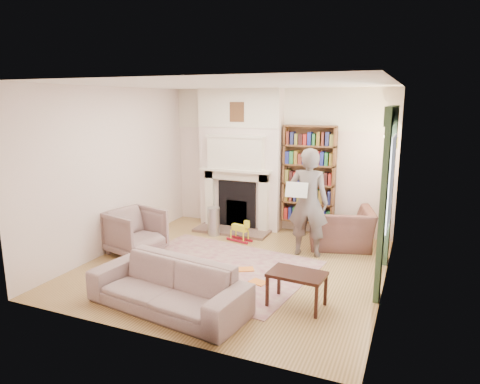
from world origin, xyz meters
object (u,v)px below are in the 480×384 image
at_px(armchair_left, 135,232).
at_px(paraffin_heater, 214,221).
at_px(man_reading, 308,203).
at_px(coffee_table, 297,289).
at_px(rocking_horse, 240,230).
at_px(armchair_reading, 340,228).
at_px(sofa, 168,286).
at_px(bookcase, 309,175).

relative_size(armchair_left, paraffin_heater, 1.52).
height_order(man_reading, coffee_table, man_reading).
bearing_deg(paraffin_heater, rocking_horse, -14.02).
bearing_deg(coffee_table, armchair_reading, 92.08).
relative_size(armchair_left, sofa, 0.40).
xyz_separation_m(bookcase, armchair_left, (-2.44, -2.24, -0.79)).
bearing_deg(man_reading, sofa, 62.34).
relative_size(man_reading, paraffin_heater, 3.32).
xyz_separation_m(sofa, rocking_horse, (-0.20, 2.78, -0.09)).
height_order(armchair_reading, sofa, armchair_reading).
height_order(armchair_left, rocking_horse, armchair_left).
xyz_separation_m(sofa, man_reading, (1.13, 2.56, 0.61)).
bearing_deg(rocking_horse, armchair_reading, 26.19).
relative_size(man_reading, coffee_table, 2.60).
bearing_deg(bookcase, paraffin_heater, -153.73).
xyz_separation_m(man_reading, rocking_horse, (-1.33, 0.21, -0.70)).
relative_size(armchair_left, rocking_horse, 1.75).
height_order(bookcase, sofa, bookcase).
bearing_deg(paraffin_heater, sofa, -74.60).
bearing_deg(man_reading, bookcase, -80.21).
relative_size(man_reading, rocking_horse, 3.80).
distance_m(armchair_reading, armchair_left, 3.58).
distance_m(bookcase, paraffin_heater, 2.05).
relative_size(bookcase, armchair_reading, 1.69).
distance_m(bookcase, armchair_left, 3.40).
distance_m(armchair_left, rocking_horse, 1.90).
distance_m(bookcase, coffee_table, 3.25).
bearing_deg(armchair_left, coffee_table, -90.77).
xyz_separation_m(bookcase, man_reading, (0.29, -1.18, -0.26)).
relative_size(bookcase, rocking_horse, 3.86).
xyz_separation_m(sofa, paraffin_heater, (-0.81, 2.93, -0.03)).
xyz_separation_m(armchair_left, man_reading, (2.72, 1.06, 0.53)).
bearing_deg(coffee_table, bookcase, 106.27).
relative_size(bookcase, paraffin_heater, 3.36).
distance_m(armchair_reading, paraffin_heater, 2.40).
xyz_separation_m(armchair_reading, coffee_table, (-0.11, -2.47, -0.13)).
relative_size(armchair_reading, rocking_horse, 2.28).
height_order(coffee_table, rocking_horse, coffee_table).
bearing_deg(bookcase, armchair_left, -137.46).
relative_size(bookcase, armchair_left, 2.21).
distance_m(armchair_left, man_reading, 2.97).
distance_m(armchair_left, sofa, 2.19).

